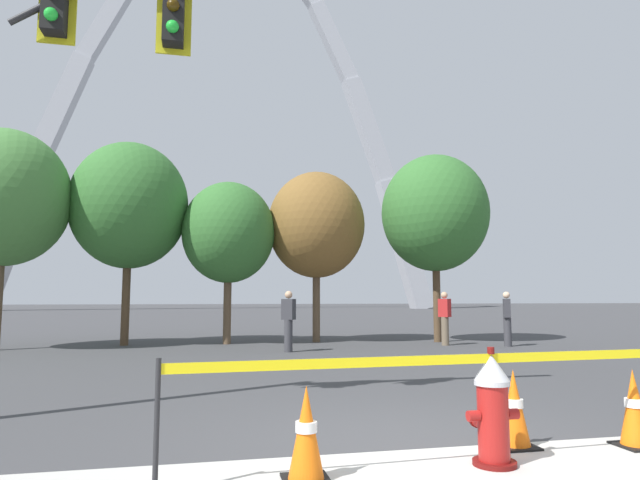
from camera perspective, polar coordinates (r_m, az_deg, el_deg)
ground_plane at (r=5.57m, az=10.33°, el=-20.64°), size 240.00×240.00×0.00m
fire_hydrant at (r=5.05m, az=17.62°, el=-16.57°), size 0.46×0.48×0.99m
caution_tape_barrier at (r=5.02m, az=17.81°, el=-14.24°), size 5.55×0.31×0.97m
traffic_cone_by_hydrant at (r=5.70m, az=19.71°, el=-16.37°), size 0.36×0.36×0.73m
traffic_cone_mid_sidewalk at (r=6.18m, az=30.11°, el=-15.08°), size 0.36×0.36×0.73m
traffic_cone_curb_edge at (r=4.47m, az=-1.45°, el=-19.70°), size 0.36×0.36×0.73m
traffic_signal_gantry at (r=7.61m, az=-28.35°, el=15.14°), size 5.02×0.44×6.00m
monument_arch at (r=70.58m, az=-10.14°, el=11.42°), size 54.70×2.41×51.22m
tree_far_left at (r=17.52m, az=-30.22°, el=3.87°), size 3.50×3.50×6.12m
tree_left_mid at (r=17.63m, az=-19.38°, el=3.42°), size 3.52×3.52×6.16m
tree_center_left at (r=17.20m, az=-9.56°, el=0.77°), size 2.87×2.87×5.03m
tree_center_right at (r=17.78m, az=-0.38°, el=1.58°), size 3.16×3.16×5.53m
tree_right_mid at (r=18.28m, az=11.96°, el=2.77°), size 3.49×3.49×6.11m
pedestrian_walking_left at (r=14.44m, az=-3.33°, el=-8.43°), size 0.39×0.37×1.59m
pedestrian_standing_center at (r=16.95m, az=19.04°, el=-7.76°), size 0.33×0.39×1.59m
pedestrian_walking_right at (r=16.84m, az=12.96°, el=-7.95°), size 0.35×0.39×1.59m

